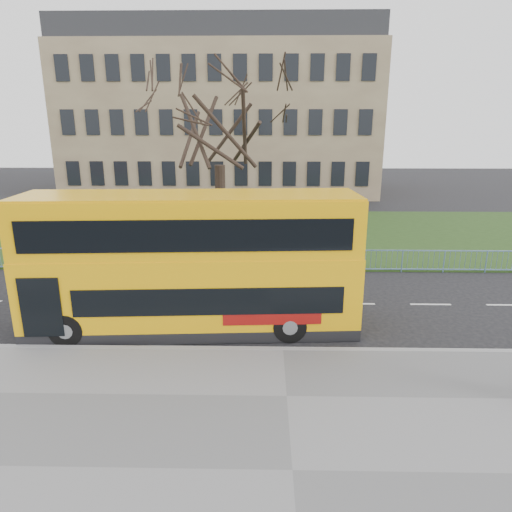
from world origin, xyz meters
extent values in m
plane|color=black|center=(0.00, 0.00, 0.00)|extent=(120.00, 120.00, 0.00)
cube|color=slate|center=(0.00, -6.75, 0.06)|extent=(80.00, 10.50, 0.12)
cube|color=gray|center=(0.00, -1.55, 0.07)|extent=(80.00, 0.20, 0.14)
cube|color=#1F3613|center=(0.00, 14.30, 0.04)|extent=(80.00, 15.40, 0.08)
cube|color=#7F6950|center=(-5.00, 35.00, 7.00)|extent=(30.00, 15.00, 14.00)
cube|color=#FFB40A|center=(-3.05, 0.19, 1.41)|extent=(11.22, 3.29, 2.06)
cube|color=#FFB40A|center=(-3.05, 0.19, 2.62)|extent=(11.22, 3.29, 0.35)
cube|color=#FFB40A|center=(-3.05, 0.19, 3.72)|extent=(11.16, 3.24, 1.85)
cube|color=black|center=(-2.34, -1.10, 1.49)|extent=(8.54, 0.55, 0.90)
cube|color=black|center=(-2.97, -1.12, 3.63)|extent=(10.18, 0.65, 1.00)
cylinder|color=black|center=(-6.93, -1.24, 0.55)|extent=(1.11, 0.36, 1.10)
cylinder|color=black|center=(0.24, -0.81, 0.55)|extent=(1.11, 0.36, 1.10)
camera|label=1|loc=(-0.59, -14.44, 6.89)|focal=32.00mm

